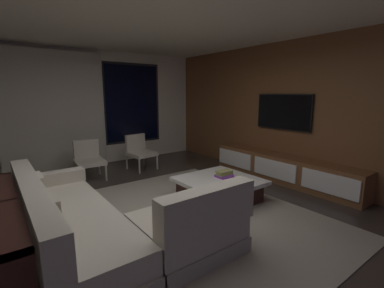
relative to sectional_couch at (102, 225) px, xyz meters
name	(u,v)px	position (x,y,z in m)	size (l,w,h in m)	color
floor	(161,223)	(0.83, 0.14, -0.29)	(9.20, 9.20, 0.00)	#332B26
back_wall_with_window	(77,110)	(0.77, 3.75, 1.05)	(6.60, 0.30, 2.70)	beige
media_wall	(298,112)	(3.89, 0.14, 1.06)	(0.12, 7.80, 2.70)	brown
ceiling	(156,6)	(0.83, 0.14, 2.41)	(8.20, 8.20, 0.00)	beige
area_rug	(187,218)	(1.18, 0.04, -0.28)	(3.20, 3.80, 0.01)	gray
sectional_couch	(102,225)	(0.00, 0.00, 0.00)	(1.98, 2.50, 0.82)	#A49C8C
coffee_table	(219,189)	(1.99, 0.26, -0.10)	(1.16, 1.16, 0.36)	#351A15
book_stack_on_coffee_table	(224,174)	(2.12, 0.29, 0.12)	(0.27, 0.21, 0.11)	purple
accent_chair_near_window	(139,150)	(1.81, 2.75, 0.14)	(0.61, 0.63, 0.78)	#B2ADA0
accent_chair_by_curtain	(88,158)	(0.65, 2.68, 0.14)	(0.57, 0.59, 0.78)	#B2ADA0
media_console	(283,169)	(3.60, 0.19, -0.04)	(0.46, 3.10, 0.52)	brown
mounted_tv	(283,112)	(3.78, 0.39, 1.06)	(0.05, 1.20, 0.69)	black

